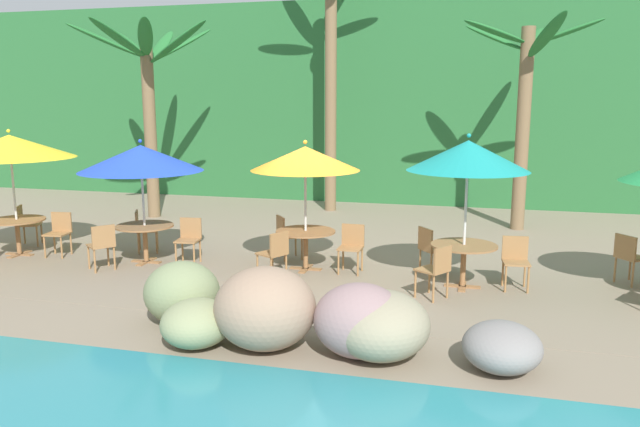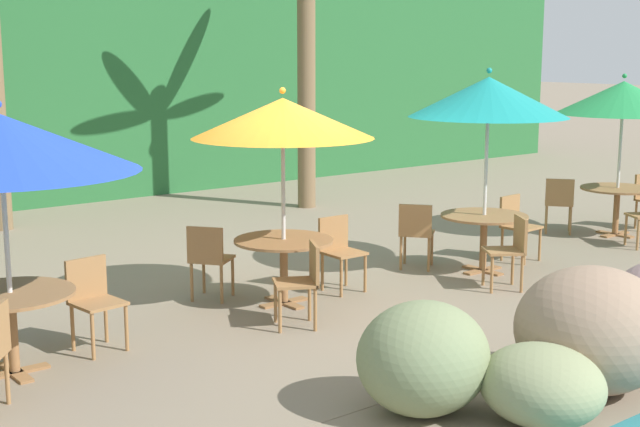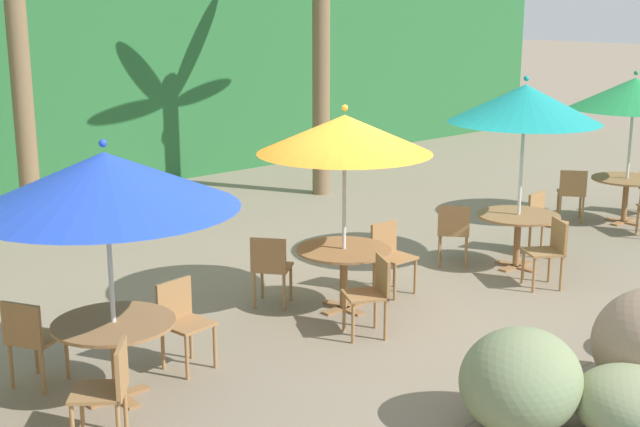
# 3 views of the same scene
# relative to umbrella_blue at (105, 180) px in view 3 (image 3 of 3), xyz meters

# --- Properties ---
(ground_plane) EXTENTS (120.00, 120.00, 0.00)m
(ground_plane) POSITION_rel_umbrella_blue_xyz_m (3.34, 0.13, -2.03)
(ground_plane) COLOR gray
(terrace_deck) EXTENTS (18.00, 5.20, 0.01)m
(terrace_deck) POSITION_rel_umbrella_blue_xyz_m (3.34, 0.13, -2.02)
(terrace_deck) COLOR gray
(terrace_deck) RESTS_ON ground
(foliage_backdrop) EXTENTS (28.00, 2.40, 6.00)m
(foliage_backdrop) POSITION_rel_umbrella_blue_xyz_m (3.34, 9.13, 0.97)
(foliage_backdrop) COLOR #286633
(foliage_backdrop) RESTS_ON ground
(umbrella_blue) EXTENTS (2.32, 2.32, 2.38)m
(umbrella_blue) POSITION_rel_umbrella_blue_xyz_m (0.00, 0.00, 0.00)
(umbrella_blue) COLOR silver
(umbrella_blue) RESTS_ON ground
(dining_table_blue) EXTENTS (1.10, 1.10, 0.74)m
(dining_table_blue) POSITION_rel_umbrella_blue_xyz_m (0.00, 0.00, -1.41)
(dining_table_blue) COLOR olive
(dining_table_blue) RESTS_ON ground
(chair_blue_seaward) EXTENTS (0.47, 0.47, 0.87)m
(chair_blue_seaward) POSITION_rel_umbrella_blue_xyz_m (0.83, 0.19, -1.51)
(chair_blue_seaward) COLOR #9E7042
(chair_blue_seaward) RESTS_ON ground
(chair_blue_inland) EXTENTS (0.57, 0.57, 0.87)m
(chair_blue_inland) POSITION_rel_umbrella_blue_xyz_m (-0.47, 0.71, -1.51)
(chair_blue_inland) COLOR #9E7042
(chair_blue_inland) RESTS_ON ground
(chair_blue_left) EXTENTS (0.60, 0.59, 0.87)m
(chair_blue_left) POSITION_rel_umbrella_blue_xyz_m (-0.46, -0.72, -1.51)
(chair_blue_left) COLOR #9E7042
(chair_blue_left) RESTS_ON ground
(umbrella_orange) EXTENTS (1.98, 1.98, 2.40)m
(umbrella_orange) POSITION_rel_umbrella_blue_xyz_m (3.13, 0.30, 0.04)
(umbrella_orange) COLOR silver
(umbrella_orange) RESTS_ON ground
(dining_table_orange) EXTENTS (1.10, 1.10, 0.74)m
(dining_table_orange) POSITION_rel_umbrella_blue_xyz_m (3.13, 0.30, -1.41)
(dining_table_orange) COLOR olive
(dining_table_orange) RESTS_ON ground
(chair_orange_seaward) EXTENTS (0.43, 0.44, 0.87)m
(chair_orange_seaward) POSITION_rel_umbrella_blue_xyz_m (3.98, 0.37, -1.51)
(chair_orange_seaward) COLOR #9E7042
(chair_orange_seaward) RESTS_ON ground
(chair_orange_inland) EXTENTS (0.59, 0.59, 0.87)m
(chair_orange_inland) POSITION_rel_umbrella_blue_xyz_m (2.54, 0.93, -1.51)
(chair_orange_inland) COLOR #9E7042
(chair_orange_inland) RESTS_ON ground
(chair_orange_left) EXTENTS (0.58, 0.57, 0.87)m
(chair_orange_left) POSITION_rel_umbrella_blue_xyz_m (2.80, -0.49, -1.51)
(chair_orange_left) COLOR #9E7042
(chair_orange_left) RESTS_ON ground
(umbrella_teal) EXTENTS (1.98, 1.98, 2.58)m
(umbrella_teal) POSITION_rel_umbrella_blue_xyz_m (5.98, -0.09, 0.19)
(umbrella_teal) COLOR silver
(umbrella_teal) RESTS_ON ground
(dining_table_teal) EXTENTS (1.10, 1.10, 0.74)m
(dining_table_teal) POSITION_rel_umbrella_blue_xyz_m (5.98, -0.09, -1.41)
(dining_table_teal) COLOR olive
(dining_table_teal) RESTS_ON ground
(chair_teal_seaward) EXTENTS (0.46, 0.46, 0.87)m
(chair_teal_seaward) POSITION_rel_umbrella_blue_xyz_m (6.82, 0.08, -1.51)
(chair_teal_seaward) COLOR #9E7042
(chair_teal_seaward) RESTS_ON ground
(chair_teal_inland) EXTENTS (0.60, 0.59, 0.87)m
(chair_teal_inland) POSITION_rel_umbrella_blue_xyz_m (5.38, 0.52, -1.51)
(chair_teal_inland) COLOR #9E7042
(chair_teal_inland) RESTS_ON ground
(chair_teal_left) EXTENTS (0.59, 0.59, 0.87)m
(chair_teal_left) POSITION_rel_umbrella_blue_xyz_m (5.59, -0.85, -1.51)
(chair_teal_left) COLOR #9E7042
(chair_teal_left) RESTS_ON ground
(umbrella_green) EXTENTS (1.99, 1.99, 2.45)m
(umbrella_green) POSITION_rel_umbrella_blue_xyz_m (9.29, 0.17, 0.07)
(umbrella_green) COLOR silver
(umbrella_green) RESTS_ON ground
(dining_table_green) EXTENTS (1.10, 1.10, 0.74)m
(dining_table_green) POSITION_rel_umbrella_blue_xyz_m (9.29, 0.17, -1.41)
(dining_table_green) COLOR olive
(dining_table_green) RESTS_ON ground
(chair_green_inland) EXTENTS (0.60, 0.59, 0.87)m
(chair_green_inland) POSITION_rel_umbrella_blue_xyz_m (8.70, 0.79, -1.51)
(chair_green_inland) COLOR #9E7042
(chair_green_inland) RESTS_ON ground
(palm_tree_third) EXTENTS (3.16, 3.10, 4.97)m
(palm_tree_third) POSITION_rel_umbrella_blue_xyz_m (7.11, 5.08, 1.28)
(palm_tree_third) COLOR brown
(palm_tree_third) RESTS_ON ground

